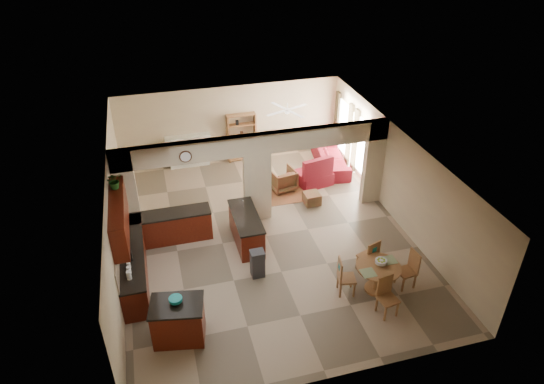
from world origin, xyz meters
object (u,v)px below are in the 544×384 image
object	(u,v)px
armchair	(283,179)
sofa	(331,158)
kitchen_island	(178,321)
dining_table	(378,274)

from	to	relation	value
armchair	sofa	bearing A→B (deg)	-164.71
kitchen_island	dining_table	bearing A→B (deg)	13.34
sofa	armchair	xyz separation A→B (m)	(-2.10, -1.01, 0.00)
kitchen_island	armchair	bearing A→B (deg)	64.57
sofa	armchair	distance (m)	2.33
kitchen_island	armchair	world-z (taller)	kitchen_island
kitchen_island	sofa	world-z (taller)	kitchen_island
dining_table	sofa	distance (m)	6.40
dining_table	sofa	world-z (taller)	dining_table
kitchen_island	sofa	xyz separation A→B (m)	(6.10, 6.52, -0.14)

